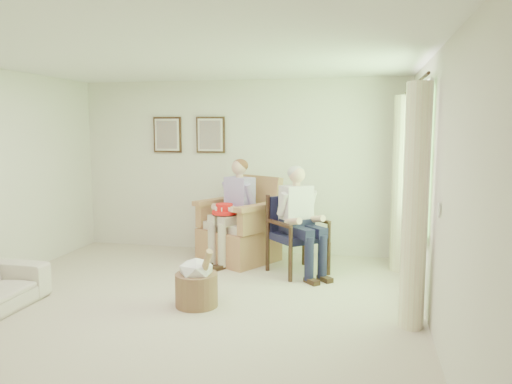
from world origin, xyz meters
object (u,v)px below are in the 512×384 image
wood_armchair (299,231)px  red_hat (224,210)px  wicker_armchair (240,234)px  hatbox (197,282)px  person_dark (297,213)px  person_wicker (237,203)px

wood_armchair → red_hat: 1.06m
wicker_armchair → hatbox: 1.91m
person_dark → red_hat: person_dark is taller
wood_armchair → wicker_armchair: bearing=115.7°
red_hat → hatbox: size_ratio=0.51×
wicker_armchair → hatbox: size_ratio=1.80×
wood_armchair → hatbox: wood_armchair is taller
wood_armchair → person_dark: person_dark is taller
wood_armchair → hatbox: (-0.88, -1.54, -0.28)m
person_dark → wood_armchair: bearing=48.1°
person_dark → red_hat: bearing=126.4°
person_wicker → person_dark: person_wicker is taller
wood_armchair → person_wicker: person_wicker is taller
person_wicker → person_dark: bearing=7.2°
person_wicker → hatbox: person_wicker is taller
wicker_armchair → person_wicker: person_wicker is taller
person_wicker → red_hat: (-0.13, -0.16, -0.08)m
wicker_armchair → hatbox: (0.02, -1.91, -0.12)m
person_wicker → red_hat: person_wicker is taller
person_wicker → person_dark: 0.98m
wood_armchair → person_wicker: size_ratio=0.69×
person_wicker → hatbox: bearing=-59.5°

